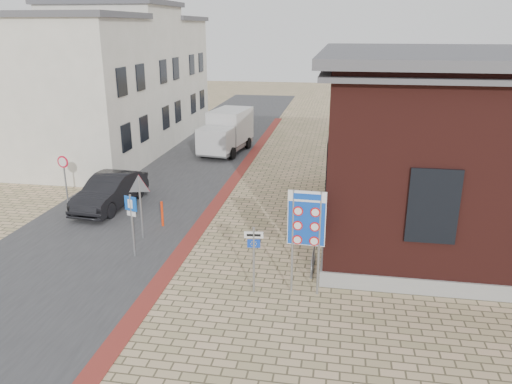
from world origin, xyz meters
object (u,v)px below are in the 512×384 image
Objects in this scene: sedan at (110,191)px; box_truck at (227,131)px; parking_sign at (132,215)px; bollard at (162,214)px; border_sign at (307,220)px; essen_sign at (254,251)px.

box_truck is (2.79, 10.78, 0.62)m from sedan.
sedan is 11.15m from box_truck.
parking_sign is 2.17× the size of bollard.
border_sign is 7.58m from bollard.
essen_sign is at bearing -35.93° from sedan.
essen_sign is at bearing -45.06° from bollard.
border_sign reaches higher than sedan.
parking_sign is at bearing -81.14° from box_truck.
sedan is at bearing 142.51° from parking_sign.
parking_sign reaches higher than essen_sign.
box_truck is 2.51× the size of essen_sign.
sedan is 10.97m from border_sign.
parking_sign is at bearing -90.35° from bollard.
border_sign is at bearing -35.66° from bollard.
parking_sign reaches higher than bollard.
box_truck is 15.35m from parking_sign.
essen_sign is 4.81m from parking_sign.
parking_sign is (-6.00, 1.50, -0.80)m from border_sign.
sedan is at bearing 133.28° from essen_sign.
border_sign is 3.08× the size of bollard.
box_truck reaches higher than parking_sign.
essen_sign is 1.99× the size of bollard.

